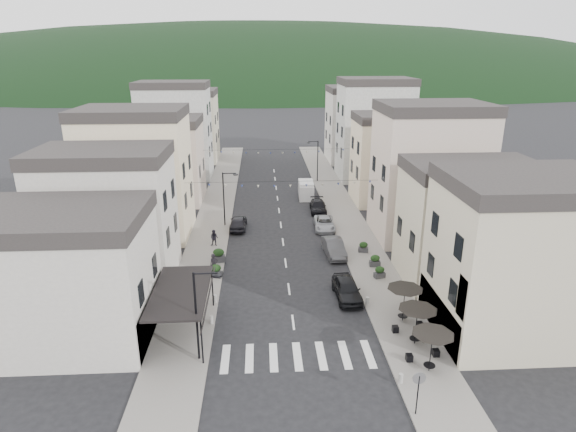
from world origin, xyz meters
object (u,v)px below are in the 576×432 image
parked_car_e (238,222)px  pedestrian_a (214,265)px  parked_car_d (318,207)px  parked_car_b (334,247)px  parked_car_c (324,223)px  parked_car_a (347,289)px  pedestrian_b (214,238)px  delivery_van (306,189)px

parked_car_e → pedestrian_a: size_ratio=2.21×
pedestrian_a → parked_car_e: bearing=55.1°
parked_car_d → pedestrian_a: size_ratio=2.34×
parked_car_b → parked_car_c: 6.92m
parked_car_a → pedestrian_b: 15.54m
parked_car_b → parked_car_c: size_ratio=1.01×
parked_car_a → delivery_van: bearing=88.9°
parked_car_a → parked_car_b: (0.22, 8.23, -0.02)m
parked_car_e → pedestrian_a: pedestrian_a is taller
parked_car_c → parked_car_e: parked_car_e is taller
parked_car_b → parked_car_c: bearing=86.3°
pedestrian_a → pedestrian_b: (-0.55, 6.52, -0.15)m
parked_car_b → delivery_van: size_ratio=0.98×
parked_car_a → parked_car_c: size_ratio=1.00×
parked_car_e → parked_car_d: bearing=-148.3°
parked_car_b → parked_car_d: size_ratio=1.02×
parked_car_e → delivery_van: delivery_van is taller
parked_car_a → delivery_van: (-0.66, 27.04, 0.31)m
parked_car_b → pedestrian_b: (-11.32, 2.65, 0.17)m
delivery_van → pedestrian_a: bearing=-111.3°
pedestrian_b → parked_car_c: bearing=31.6°
parked_car_a → pedestrian_a: bearing=155.1°
pedestrian_a → pedestrian_b: 6.55m
parked_car_b → pedestrian_b: pedestrian_b is taller
parked_car_c → delivery_van: bearing=97.2°
parked_car_d → pedestrian_a: (-10.77, -16.60, 0.43)m
delivery_van → pedestrian_a: size_ratio=2.42×
parked_car_a → parked_car_b: bearing=86.0°
parked_car_c → pedestrian_b: pedestrian_b is taller
parked_car_e → pedestrian_a: 11.51m
parked_car_e → pedestrian_b: bearing=68.7°
parked_car_a → parked_car_b: size_ratio=0.99×
pedestrian_a → parked_car_a: bearing=-49.5°
delivery_van → parked_car_c: bearing=-83.6°
pedestrian_a → parked_car_d: bearing=30.0°
delivery_van → pedestrian_a: (-9.89, -22.69, 0.00)m
parked_car_d → pedestrian_a: pedestrian_a is taller
parked_car_a → parked_car_b: parked_car_a is taller
parked_car_c → delivery_van: delivery_van is taller
parked_car_b → parked_car_e: parked_car_b is taller
parked_car_a → pedestrian_a: 11.42m
parked_car_a → parked_car_e: size_ratio=1.07×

